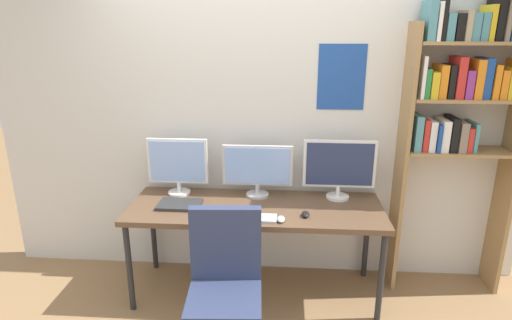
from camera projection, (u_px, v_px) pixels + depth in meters
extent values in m
cube|color=silver|center=(259.00, 122.00, 3.42)|extent=(4.31, 0.10, 2.60)
cube|color=#1E4799|center=(342.00, 77.00, 3.22)|extent=(0.36, 0.01, 0.49)
cube|color=brown|center=(256.00, 209.00, 3.19)|extent=(1.91, 0.68, 0.04)
cylinder|color=#262628|center=(129.00, 268.00, 3.09)|extent=(0.04, 0.04, 0.70)
cylinder|color=#262628|center=(381.00, 278.00, 2.97)|extent=(0.04, 0.04, 0.70)
cylinder|color=#262628|center=(153.00, 231.00, 3.64)|extent=(0.04, 0.04, 0.70)
cylinder|color=#262628|center=(366.00, 238.00, 3.52)|extent=(0.04, 0.04, 0.70)
cube|color=#9E7A4C|center=(401.00, 163.00, 3.24)|extent=(0.03, 0.28, 2.07)
cube|color=#9E7A4C|center=(509.00, 165.00, 3.19)|extent=(0.03, 0.28, 2.07)
cube|color=#9E7A4C|center=(457.00, 151.00, 3.18)|extent=(0.76, 0.28, 0.02)
cube|color=#9E7A4C|center=(464.00, 99.00, 3.07)|extent=(0.76, 0.28, 0.02)
cube|color=#9E7A4C|center=(473.00, 43.00, 2.95)|extent=(0.76, 0.28, 0.02)
cube|color=teal|center=(415.00, 132.00, 3.15)|extent=(0.05, 0.22, 0.27)
cube|color=red|center=(422.00, 133.00, 3.17)|extent=(0.04, 0.22, 0.24)
cube|color=white|center=(429.00, 134.00, 3.17)|extent=(0.05, 0.22, 0.23)
cube|color=#1E4799|center=(435.00, 136.00, 3.15)|extent=(0.03, 0.22, 0.20)
cube|color=white|center=(441.00, 134.00, 3.15)|extent=(0.05, 0.22, 0.23)
cube|color=black|center=(450.00, 133.00, 3.15)|extent=(0.05, 0.22, 0.25)
cube|color=gray|center=(459.00, 135.00, 3.14)|extent=(0.05, 0.22, 0.22)
cube|color=red|center=(465.00, 138.00, 3.15)|extent=(0.04, 0.22, 0.18)
cube|color=teal|center=(471.00, 136.00, 3.15)|extent=(0.03, 0.22, 0.21)
cube|color=white|center=(420.00, 76.00, 3.03)|extent=(0.03, 0.22, 0.30)
cube|color=#287F3D|center=(424.00, 83.00, 3.05)|extent=(0.03, 0.22, 0.21)
cube|color=gold|center=(431.00, 84.00, 3.05)|extent=(0.05, 0.22, 0.19)
cube|color=orange|center=(439.00, 81.00, 3.05)|extent=(0.05, 0.22, 0.23)
cube|color=black|center=(447.00, 81.00, 3.04)|extent=(0.04, 0.22, 0.23)
cube|color=red|center=(456.00, 77.00, 3.02)|extent=(0.06, 0.22, 0.29)
cube|color=#8C338C|center=(464.00, 84.00, 3.03)|extent=(0.05, 0.22, 0.20)
cube|color=orange|center=(474.00, 78.00, 3.01)|extent=(0.05, 0.22, 0.27)
cube|color=#1E4799|center=(482.00, 78.00, 3.01)|extent=(0.05, 0.22, 0.28)
cube|color=orange|center=(491.00, 81.00, 3.01)|extent=(0.04, 0.22, 0.24)
cube|color=orange|center=(498.00, 84.00, 3.01)|extent=(0.05, 0.22, 0.20)
cube|color=gold|center=(506.00, 83.00, 3.01)|extent=(0.05, 0.22, 0.22)
cube|color=teal|center=(428.00, 21.00, 2.92)|extent=(0.05, 0.22, 0.27)
cube|color=white|center=(435.00, 22.00, 2.92)|extent=(0.03, 0.22, 0.26)
cube|color=black|center=(440.00, 21.00, 2.92)|extent=(0.03, 0.22, 0.27)
cube|color=teal|center=(446.00, 27.00, 2.93)|extent=(0.05, 0.22, 0.18)
cube|color=black|center=(455.00, 27.00, 2.93)|extent=(0.05, 0.22, 0.18)
cube|color=tan|center=(464.00, 26.00, 2.91)|extent=(0.04, 0.22, 0.20)
cube|color=teal|center=(471.00, 27.00, 2.92)|extent=(0.06, 0.22, 0.19)
cube|color=teal|center=(479.00, 27.00, 2.92)|extent=(0.05, 0.22, 0.18)
cube|color=gold|center=(487.00, 23.00, 2.90)|extent=(0.03, 0.22, 0.24)
cube|color=black|center=(495.00, 19.00, 2.90)|extent=(0.05, 0.22, 0.30)
cube|color=gray|center=(503.00, 19.00, 2.88)|extent=(0.03, 0.22, 0.30)
cube|color=#1E4799|center=(509.00, 22.00, 2.88)|extent=(0.04, 0.22, 0.25)
cube|color=navy|center=(225.00, 300.00, 2.53)|extent=(0.47, 0.47, 0.08)
cube|color=navy|center=(226.00, 243.00, 2.62)|extent=(0.44, 0.10, 0.48)
cylinder|color=silver|center=(179.00, 192.00, 3.43)|extent=(0.18, 0.18, 0.02)
cylinder|color=silver|center=(179.00, 187.00, 3.41)|extent=(0.03, 0.03, 0.08)
cube|color=silver|center=(178.00, 161.00, 3.35)|extent=(0.48, 0.03, 0.36)
cube|color=#8CB2F2|center=(177.00, 162.00, 3.33)|extent=(0.44, 0.01, 0.32)
cylinder|color=silver|center=(257.00, 195.00, 3.38)|extent=(0.18, 0.18, 0.02)
cylinder|color=silver|center=(257.00, 189.00, 3.37)|extent=(0.03, 0.03, 0.07)
cube|color=silver|center=(257.00, 165.00, 3.31)|extent=(0.55, 0.03, 0.32)
cube|color=#8CB2F2|center=(257.00, 166.00, 3.30)|extent=(0.51, 0.01, 0.29)
cylinder|color=silver|center=(337.00, 197.00, 3.34)|extent=(0.18, 0.18, 0.02)
cylinder|color=silver|center=(338.00, 191.00, 3.33)|extent=(0.03, 0.03, 0.08)
cube|color=silver|center=(339.00, 164.00, 3.26)|extent=(0.56, 0.03, 0.37)
cube|color=navy|center=(340.00, 164.00, 3.25)|extent=(0.51, 0.01, 0.34)
cube|color=silver|center=(253.00, 218.00, 2.96)|extent=(0.33, 0.13, 0.02)
ellipsoid|color=silver|center=(281.00, 219.00, 2.93)|extent=(0.06, 0.10, 0.03)
ellipsoid|color=black|center=(306.00, 214.00, 3.01)|extent=(0.06, 0.10, 0.03)
cube|color=#2D2D2D|center=(180.00, 205.00, 3.19)|extent=(0.32, 0.22, 0.02)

